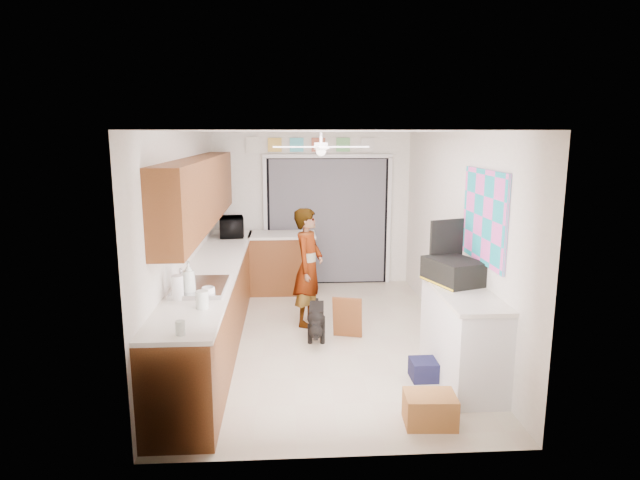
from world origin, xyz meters
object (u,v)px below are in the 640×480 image
object	(u,v)px
paper_towel_roll	(178,288)
man	(308,267)
cup	(208,292)
cardboard_box	(430,409)
soap_bottle	(189,278)
dog	(317,320)
microwave	(232,227)
suitcase	(454,271)
navy_crate	(427,369)

from	to	relation	value
paper_towel_roll	man	size ratio (longest dim) A/B	0.15
cup	cardboard_box	world-z (taller)	cup
cup	paper_towel_roll	world-z (taller)	paper_towel_roll
soap_bottle	dog	distance (m)	1.95
microwave	cardboard_box	size ratio (longest dim) A/B	1.21
paper_towel_roll	dog	bearing A→B (deg)	43.60
cup	suitcase	size ratio (longest dim) A/B	0.22
cup	navy_crate	distance (m)	2.35
paper_towel_roll	navy_crate	xyz separation A→B (m)	(2.44, 0.15, -0.96)
cardboard_box	man	size ratio (longest dim) A/B	0.28
cup	dog	size ratio (longest dim) A/B	0.21
paper_towel_roll	man	xyz separation A→B (m)	(1.30, 1.85, -0.28)
man	cup	bearing A→B (deg)	170.84
soap_bottle	paper_towel_roll	bearing A→B (deg)	-120.95
soap_bottle	suitcase	size ratio (longest dim) A/B	0.58
microwave	cup	bearing A→B (deg)	174.33
suitcase	man	bearing A→B (deg)	115.85
microwave	cardboard_box	distance (m)	4.51
microwave	dog	distance (m)	2.37
cup	dog	world-z (taller)	cup
microwave	cardboard_box	world-z (taller)	microwave
suitcase	navy_crate	size ratio (longest dim) A/B	1.78
soap_bottle	suitcase	xyz separation A→B (m)	(2.68, 0.29, -0.04)
navy_crate	microwave	bearing A→B (deg)	126.77
soap_bottle	cup	bearing A→B (deg)	-21.23
cardboard_box	paper_towel_roll	bearing A→B (deg)	162.33
paper_towel_roll	suitcase	size ratio (longest dim) A/B	0.40
paper_towel_roll	dog	size ratio (longest dim) A/B	0.39
soap_bottle	paper_towel_roll	world-z (taller)	soap_bottle
paper_towel_roll	microwave	bearing A→B (deg)	86.72
cup	soap_bottle	bearing A→B (deg)	158.77
soap_bottle	cardboard_box	xyz separation A→B (m)	(2.16, -0.85, -0.97)
cardboard_box	dog	xyz separation A→B (m)	(-0.87, 2.02, 0.10)
soap_bottle	suitcase	distance (m)	2.70
microwave	paper_towel_roll	world-z (taller)	microwave
paper_towel_roll	navy_crate	world-z (taller)	paper_towel_roll
soap_bottle	suitcase	bearing A→B (deg)	6.13
cardboard_box	dog	world-z (taller)	dog
paper_towel_roll	navy_crate	size ratio (longest dim) A/B	0.71
paper_towel_roll	cardboard_box	distance (m)	2.53
microwave	navy_crate	world-z (taller)	microwave
navy_crate	dog	size ratio (longest dim) A/B	0.54
cardboard_box	suitcase	bearing A→B (deg)	65.58
soap_bottle	paper_towel_roll	size ratio (longest dim) A/B	1.45
suitcase	cardboard_box	bearing A→B (deg)	-134.33
microwave	suitcase	distance (m)	3.77
microwave	cardboard_box	xyz separation A→B (m)	(2.06, -3.89, -0.95)
cup	man	size ratio (longest dim) A/B	0.08
microwave	cup	xyz separation A→B (m)	(0.09, -3.11, -0.10)
cardboard_box	microwave	bearing A→B (deg)	117.95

